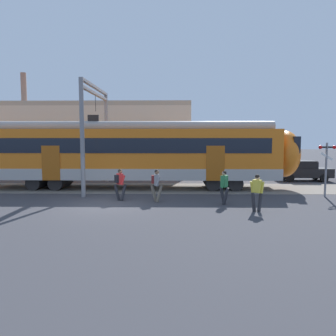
# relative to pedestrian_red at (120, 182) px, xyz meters

# --- Properties ---
(ground_plane) EXTENTS (160.00, 160.00, 0.00)m
(ground_plane) POSITION_rel_pedestrian_red_xyz_m (-0.64, -1.21, -0.99)
(ground_plane) COLOR #38383D
(pedestrian_red) EXTENTS (0.71, 0.50, 1.67)m
(pedestrian_red) POSITION_rel_pedestrian_red_xyz_m (0.00, 0.00, 0.00)
(pedestrian_red) COLOR #28282D
(pedestrian_red) RESTS_ON ground
(pedestrian_grey) EXTENTS (0.65, 0.53, 1.67)m
(pedestrian_grey) POSITION_rel_pedestrian_red_xyz_m (1.91, -0.27, 0.00)
(pedestrian_grey) COLOR #6B6051
(pedestrian_grey) RESTS_ON ground
(pedestrian_green) EXTENTS (0.50, 0.67, 1.67)m
(pedestrian_green) POSITION_rel_pedestrian_red_xyz_m (5.29, -0.82, -0.03)
(pedestrian_green) COLOR #28282D
(pedestrian_green) RESTS_ON ground
(pedestrian_yellow) EXTENTS (0.67, 0.48, 1.67)m
(pedestrian_yellow) POSITION_rel_pedestrian_red_xyz_m (6.49, -2.42, -0.03)
(pedestrian_yellow) COLOR #28282D
(pedestrian_yellow) RESTS_ON ground
(parked_car_black) EXTENTS (4.02, 1.80, 1.54)m
(parked_car_black) POSITION_rel_pedestrian_red_xyz_m (12.64, 8.23, -0.21)
(parked_car_black) COLOR black
(parked_car_black) RESTS_ON ground
(catenary_gantry) EXTENTS (0.24, 6.64, 6.53)m
(catenary_gantry) POSITION_rel_pedestrian_red_xyz_m (-2.20, 4.27, 3.32)
(catenary_gantry) COLOR gray
(catenary_gantry) RESTS_ON ground
(crossing_signal) EXTENTS (0.96, 0.22, 3.00)m
(crossing_signal) POSITION_rel_pedestrian_red_xyz_m (11.21, 1.36, 1.02)
(crossing_signal) COLOR gray
(crossing_signal) RESTS_ON ground
(background_building) EXTENTS (19.05, 5.00, 9.20)m
(background_building) POSITION_rel_pedestrian_red_xyz_m (-5.29, 13.50, 2.22)
(background_building) COLOR beige
(background_building) RESTS_ON ground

